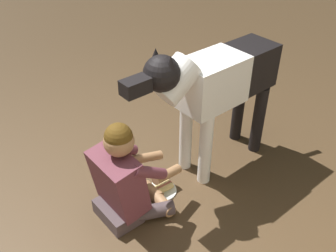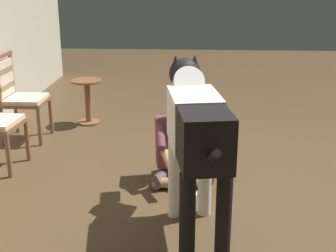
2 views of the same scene
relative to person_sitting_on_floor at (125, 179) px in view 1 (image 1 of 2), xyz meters
name	(u,v)px [view 1 (image 1 of 2)]	position (x,y,z in m)	size (l,w,h in m)	color
ground_plane	(104,191)	(0.07, -0.29, -0.33)	(14.98, 14.98, 0.00)	#4B3621
person_sitting_on_floor	(125,179)	(0.00, 0.00, 0.00)	(0.67, 0.57, 0.82)	#4D3E41
large_dog	(216,84)	(-0.87, -0.14, 0.46)	(1.58, 0.46, 1.21)	white
hot_dog_on_plate	(162,189)	(-0.33, -0.05, -0.31)	(0.24, 0.24, 0.06)	white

